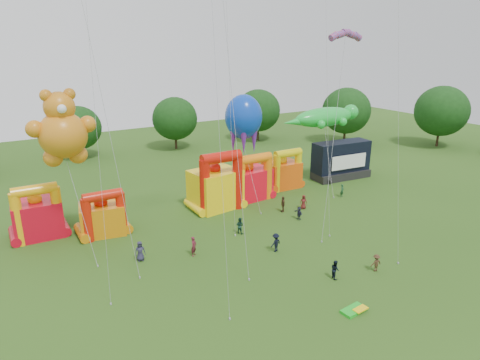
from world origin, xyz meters
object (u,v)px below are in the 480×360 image
octopus_kite (245,133)px  teddy_bear_kite (68,153)px  stage_trailer (341,160)px  spectator_0 (140,251)px  spectator_4 (283,204)px  bouncy_castle_0 (38,216)px  gecko_kite (327,140)px  bouncy_castle_2 (216,186)px

octopus_kite → teddy_bear_kite: bearing=-173.3°
teddy_bear_kite → stage_trailer: bearing=5.3°
spectator_0 → spectator_4: 18.58m
spectator_0 → spectator_4: bearing=18.8°
stage_trailer → octopus_kite: size_ratio=0.66×
octopus_kite → spectator_4: octopus_kite is taller
stage_trailer → spectator_4: bearing=-157.2°
stage_trailer → spectator_0: 34.78m
octopus_kite → spectator_4: size_ratio=6.93×
bouncy_castle_0 → gecko_kite: bearing=-5.2°
bouncy_castle_2 → teddy_bear_kite: (-16.52, -2.29, 6.87)m
teddy_bear_kite → spectator_4: teddy_bear_kite is taller
bouncy_castle_2 → gecko_kite: (16.27, -0.95, 3.93)m
bouncy_castle_0 → gecko_kite: (35.80, -3.23, 4.39)m
bouncy_castle_2 → stage_trailer: bouncy_castle_2 is taller
bouncy_castle_2 → spectator_4: 8.22m
octopus_kite → stage_trailer: bearing=3.6°
spectator_0 → octopus_kite: bearing=36.5°
teddy_bear_kite → spectator_4: 24.43m
bouncy_castle_0 → teddy_bear_kite: 9.15m
gecko_kite → spectator_4: (-10.13, -4.21, -5.71)m
bouncy_castle_2 → teddy_bear_kite: teddy_bear_kite is taller
bouncy_castle_2 → bouncy_castle_0: bearing=173.3°
teddy_bear_kite → gecko_kite: (32.79, 1.34, -2.94)m
bouncy_castle_2 → spectator_4: bearing=-40.0°
teddy_bear_kite → bouncy_castle_0: bearing=123.4°
stage_trailer → gecko_kite: 6.78m
gecko_kite → spectator_4: 12.36m
bouncy_castle_2 → gecko_kite: gecko_kite is taller
bouncy_castle_2 → octopus_kite: 7.36m
stage_trailer → gecko_kite: gecko_kite is taller
gecko_kite → bouncy_castle_0: bearing=174.8°
bouncy_castle_0 → stage_trailer: 40.82m
gecko_kite → spectator_0: 29.90m
bouncy_castle_0 → spectator_4: bearing=-16.2°
bouncy_castle_0 → spectator_4: (25.67, -7.44, -1.32)m
teddy_bear_kite → octopus_kite: size_ratio=1.15×
stage_trailer → bouncy_castle_2: bearing=-176.7°
stage_trailer → gecko_kite: size_ratio=0.70×
gecko_kite → octopus_kite: 12.39m
octopus_kite → spectator_0: 19.89m
octopus_kite → spectator_4: (2.02, -5.30, -7.88)m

